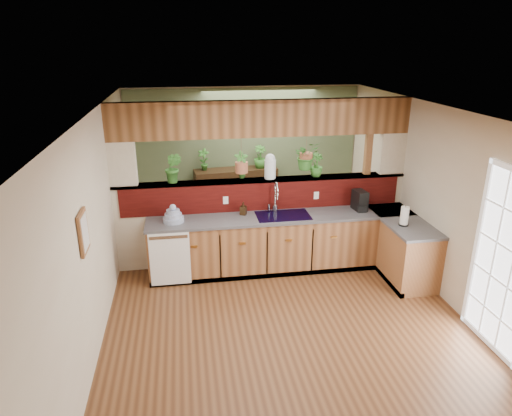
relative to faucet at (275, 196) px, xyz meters
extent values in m
cube|color=#57321B|center=(-0.16, -1.13, -1.17)|extent=(4.60, 7.00, 0.01)
cube|color=brown|center=(-0.16, -1.13, 1.43)|extent=(4.60, 7.00, 0.01)
cube|color=beige|center=(-0.16, 2.37, 0.13)|extent=(4.60, 0.02, 2.60)
cube|color=beige|center=(-2.46, -1.13, 0.13)|extent=(0.02, 7.00, 2.60)
cube|color=beige|center=(2.14, -1.13, 0.13)|extent=(0.02, 7.00, 2.60)
cube|color=beige|center=(-0.16, 0.22, -0.49)|extent=(4.60, 0.15, 1.35)
cube|color=#3B0907|center=(-0.16, 0.14, -0.04)|extent=(4.40, 0.02, 0.45)
cube|color=brown|center=(-0.16, 0.22, 0.20)|extent=(4.60, 0.21, 0.04)
cube|color=brown|center=(-0.16, 0.22, 1.16)|extent=(4.60, 0.15, 0.55)
cube|color=beige|center=(-2.26, 0.22, 0.53)|extent=(0.40, 0.15, 0.70)
cube|color=beige|center=(1.94, 0.22, 0.53)|extent=(0.40, 0.15, 0.70)
cube|color=brown|center=(1.54, 0.22, 0.13)|extent=(0.10, 0.10, 2.60)
cube|color=brown|center=(-0.16, 0.22, 0.20)|extent=(4.60, 0.21, 0.04)
cube|color=brown|center=(-0.16, 0.22, 1.16)|extent=(4.60, 0.15, 0.55)
cube|color=#4F5E40|center=(-0.16, 2.35, 0.13)|extent=(4.55, 0.02, 2.55)
cube|color=brown|center=(0.09, -0.15, -0.74)|extent=(4.10, 0.60, 0.86)
cube|color=#47484C|center=(0.09, -0.15, -0.29)|extent=(4.14, 0.64, 0.04)
cube|color=brown|center=(1.84, -0.59, -0.74)|extent=(0.60, 1.48, 0.86)
cube|color=#47484C|center=(1.84, -0.59, -0.29)|extent=(0.64, 1.52, 0.04)
cube|color=brown|center=(1.84, -0.15, -0.74)|extent=(0.60, 0.60, 0.86)
cube|color=#47484C|center=(1.84, -0.15, -0.29)|extent=(0.64, 0.64, 0.04)
cube|color=black|center=(0.09, -0.42, -1.13)|extent=(4.10, 0.06, 0.08)
cube|color=black|center=(1.57, -0.59, -1.13)|extent=(0.06, 1.48, 0.08)
cube|color=white|center=(-1.64, -0.46, -0.72)|extent=(0.58, 0.02, 0.82)
cube|color=#B7B7B2|center=(-1.64, -0.48, -0.37)|extent=(0.54, 0.01, 0.05)
cube|color=black|center=(0.09, -0.15, -0.28)|extent=(0.82, 0.50, 0.03)
cube|color=black|center=(-0.10, -0.15, -0.37)|extent=(0.34, 0.40, 0.16)
cube|color=black|center=(0.28, -0.15, -0.37)|extent=(0.34, 0.40, 0.16)
cube|color=white|center=(2.11, -2.43, -0.12)|extent=(0.06, 1.02, 2.16)
cube|color=brown|center=(-2.43, -1.93, 0.38)|extent=(0.03, 0.35, 0.45)
cube|color=silver|center=(-2.42, -1.93, 0.38)|extent=(0.01, 0.27, 0.37)
cylinder|color=#B7B7B2|center=(0.00, 0.05, -0.22)|extent=(0.07, 0.07, 0.11)
cylinder|color=#B7B7B2|center=(0.00, 0.05, -0.02)|extent=(0.03, 0.03, 0.30)
torus|color=#B7B7B2|center=(0.00, -0.03, 0.12)|extent=(0.22, 0.04, 0.22)
cylinder|color=#B7B7B2|center=(0.00, -0.12, 0.05)|extent=(0.03, 0.03, 0.13)
cylinder|color=#B7B7B2|center=(-0.09, 0.05, -0.19)|extent=(0.03, 0.03, 0.11)
cylinder|color=#949FBF|center=(-1.56, -0.14, -0.23)|extent=(0.31, 0.31, 0.07)
cylinder|color=#949FBF|center=(-1.56, -0.14, -0.17)|extent=(0.25, 0.25, 0.06)
cylinder|color=#949FBF|center=(-1.56, -0.14, -0.11)|extent=(0.20, 0.20, 0.06)
sphere|color=#949FBF|center=(-1.56, -0.14, -0.04)|extent=(0.10, 0.10, 0.10)
imported|color=#362413|center=(-0.50, -0.02, -0.17)|extent=(0.12, 0.12, 0.20)
cube|color=black|center=(1.33, -0.09, -0.11)|extent=(0.17, 0.27, 0.31)
cube|color=black|center=(1.33, -0.19, -0.22)|extent=(0.15, 0.10, 0.10)
cylinder|color=silver|center=(1.33, -0.16, -0.17)|extent=(0.08, 0.08, 0.08)
cylinder|color=black|center=(1.73, -0.81, -0.26)|extent=(0.14, 0.14, 0.02)
cylinder|color=#B7B7B2|center=(1.73, -0.81, -0.12)|extent=(0.02, 0.02, 0.30)
cylinder|color=white|center=(1.73, -0.81, -0.12)|extent=(0.12, 0.12, 0.26)
cylinder|color=silver|center=(-0.05, 0.22, 0.37)|extent=(0.18, 0.18, 0.29)
sphere|color=silver|center=(-0.05, 0.22, 0.54)|extent=(0.16, 0.16, 0.16)
imported|color=#2C6523|center=(-1.53, 0.22, 0.46)|extent=(0.32, 0.29, 0.47)
imported|color=#2C6523|center=(0.70, 0.22, 0.41)|extent=(0.24, 0.24, 0.37)
cylinder|color=brown|center=(-0.49, 0.22, 0.68)|extent=(0.01, 0.01, 0.40)
cylinder|color=brown|center=(-0.49, 0.22, 0.42)|extent=(0.20, 0.20, 0.17)
imported|color=#2C6523|center=(-0.49, 0.22, 0.67)|extent=(0.24, 0.17, 0.42)
cylinder|color=brown|center=(0.52, 0.22, 0.73)|extent=(0.01, 0.01, 0.30)
cylinder|color=brown|center=(0.52, 0.22, 0.52)|extent=(0.20, 0.20, 0.17)
imported|color=#2C6523|center=(0.52, 0.22, 0.78)|extent=(0.47, 0.44, 0.43)
cube|color=black|center=(-0.37, 2.12, -0.67)|extent=(1.67, 0.61, 1.09)
imported|color=#2C6523|center=(-0.99, 2.12, 0.09)|extent=(0.27, 0.23, 0.43)
imported|color=#2C6523|center=(0.12, 2.12, 0.10)|extent=(0.32, 0.32, 0.45)
imported|color=#2C6523|center=(0.63, 1.44, -0.80)|extent=(0.68, 0.59, 0.74)
camera|label=1|loc=(-1.36, -6.51, 2.25)|focal=32.00mm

